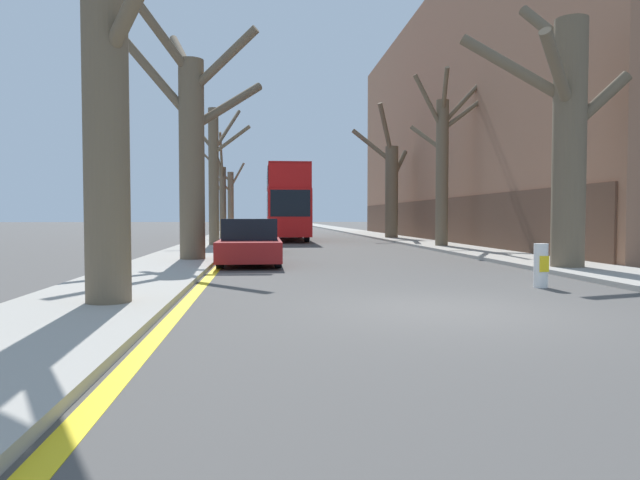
{
  "coord_description": "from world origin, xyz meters",
  "views": [
    {
      "loc": [
        -2.93,
        -8.76,
        1.49
      ],
      "look_at": [
        0.17,
        22.44,
        0.2
      ],
      "focal_mm": 32.0,
      "sensor_mm": 36.0,
      "label": 1
    }
  ],
  "objects_px": {
    "street_tree_right_2": "(390,185)",
    "street_tree_left_4": "(230,199)",
    "street_tree_right_1": "(443,162)",
    "parked_car_0": "(250,243)",
    "street_tree_left_2": "(214,171)",
    "street_tree_right_0": "(566,134)",
    "street_tree_left_1": "(191,139)",
    "traffic_bollard": "(541,266)",
    "street_tree_left_3": "(222,195)",
    "street_tree_left_0": "(112,75)",
    "double_decker_bus": "(287,200)",
    "parked_car_1": "(253,237)"
  },
  "relations": [
    {
      "from": "street_tree_left_1",
      "to": "parked_car_1",
      "type": "relative_size",
      "value": 1.99
    },
    {
      "from": "street_tree_left_1",
      "to": "street_tree_left_3",
      "type": "height_order",
      "value": "street_tree_left_1"
    },
    {
      "from": "street_tree_left_4",
      "to": "parked_car_1",
      "type": "distance_m",
      "value": 22.43
    },
    {
      "from": "street_tree_left_4",
      "to": "street_tree_right_0",
      "type": "distance_m",
      "value": 32.61
    },
    {
      "from": "street_tree_left_1",
      "to": "traffic_bollard",
      "type": "distance_m",
      "value": 11.55
    },
    {
      "from": "traffic_bollard",
      "to": "street_tree_left_4",
      "type": "bearing_deg",
      "value": 103.91
    },
    {
      "from": "street_tree_left_4",
      "to": "street_tree_left_3",
      "type": "bearing_deg",
      "value": -89.77
    },
    {
      "from": "street_tree_right_0",
      "to": "street_tree_right_2",
      "type": "height_order",
      "value": "street_tree_right_2"
    },
    {
      "from": "street_tree_left_2",
      "to": "street_tree_left_3",
      "type": "relative_size",
      "value": 1.07
    },
    {
      "from": "street_tree_right_0",
      "to": "street_tree_right_2",
      "type": "distance_m",
      "value": 22.02
    },
    {
      "from": "street_tree_left_2",
      "to": "street_tree_right_0",
      "type": "relative_size",
      "value": 0.94
    },
    {
      "from": "street_tree_left_0",
      "to": "street_tree_right_2",
      "type": "distance_m",
      "value": 29.5
    },
    {
      "from": "street_tree_left_1",
      "to": "parked_car_0",
      "type": "xyz_separation_m",
      "value": [
        1.9,
        -0.93,
        -3.32
      ]
    },
    {
      "from": "street_tree_right_1",
      "to": "street_tree_left_3",
      "type": "bearing_deg",
      "value": 136.7
    },
    {
      "from": "parked_car_0",
      "to": "street_tree_left_0",
      "type": "bearing_deg",
      "value": -102.92
    },
    {
      "from": "street_tree_left_0",
      "to": "parked_car_0",
      "type": "distance_m",
      "value": 9.27
    },
    {
      "from": "street_tree_left_3",
      "to": "parked_car_1",
      "type": "distance_m",
      "value": 13.71
    },
    {
      "from": "street_tree_left_3",
      "to": "traffic_bollard",
      "type": "xyz_separation_m",
      "value": [
        8.43,
        -25.29,
        -2.39
      ]
    },
    {
      "from": "street_tree_right_2",
      "to": "parked_car_0",
      "type": "distance_m",
      "value": 21.08
    },
    {
      "from": "street_tree_left_4",
      "to": "double_decker_bus",
      "type": "relative_size",
      "value": 0.67
    },
    {
      "from": "street_tree_left_3",
      "to": "parked_car_1",
      "type": "relative_size",
      "value": 1.6
    },
    {
      "from": "parked_car_1",
      "to": "street_tree_right_0",
      "type": "bearing_deg",
      "value": -44.7
    },
    {
      "from": "double_decker_bus",
      "to": "parked_car_1",
      "type": "relative_size",
      "value": 2.45
    },
    {
      "from": "street_tree_right_1",
      "to": "street_tree_left_4",
      "type": "bearing_deg",
      "value": 119.93
    },
    {
      "from": "street_tree_left_4",
      "to": "street_tree_right_0",
      "type": "height_order",
      "value": "street_tree_right_0"
    },
    {
      "from": "street_tree_right_1",
      "to": "parked_car_0",
      "type": "xyz_separation_m",
      "value": [
        -8.87,
        -8.38,
        -3.41
      ]
    },
    {
      "from": "street_tree_right_0",
      "to": "double_decker_bus",
      "type": "xyz_separation_m",
      "value": [
        -6.73,
        21.43,
        -1.16
      ]
    },
    {
      "from": "street_tree_left_0",
      "to": "street_tree_left_3",
      "type": "xyz_separation_m",
      "value": [
        -0.25,
        27.34,
        -0.88
      ]
    },
    {
      "from": "street_tree_left_0",
      "to": "street_tree_right_2",
      "type": "relative_size",
      "value": 0.92
    },
    {
      "from": "street_tree_left_3",
      "to": "street_tree_left_4",
      "type": "height_order",
      "value": "street_tree_left_4"
    },
    {
      "from": "street_tree_left_3",
      "to": "street_tree_left_2",
      "type": "bearing_deg",
      "value": -88.33
    },
    {
      "from": "street_tree_right_1",
      "to": "parked_car_1",
      "type": "height_order",
      "value": "street_tree_right_1"
    },
    {
      "from": "street_tree_left_1",
      "to": "street_tree_left_4",
      "type": "bearing_deg",
      "value": 90.72
    },
    {
      "from": "street_tree_left_2",
      "to": "parked_car_0",
      "type": "xyz_separation_m",
      "value": [
        1.96,
        -10.29,
        -3.02
      ]
    },
    {
      "from": "street_tree_right_2",
      "to": "street_tree_left_4",
      "type": "bearing_deg",
      "value": 141.54
    },
    {
      "from": "double_decker_bus",
      "to": "parked_car_1",
      "type": "xyz_separation_m",
      "value": [
        -1.89,
        -12.9,
        -1.93
      ]
    },
    {
      "from": "street_tree_left_2",
      "to": "street_tree_right_0",
      "type": "xyz_separation_m",
      "value": [
        10.57,
        -13.35,
        0.04
      ]
    },
    {
      "from": "street_tree_right_0",
      "to": "traffic_bollard",
      "type": "xyz_separation_m",
      "value": [
        -2.4,
        -3.42,
        -3.26
      ]
    },
    {
      "from": "street_tree_left_4",
      "to": "parked_car_0",
      "type": "xyz_separation_m",
      "value": [
        2.24,
        -27.68,
        -2.22
      ]
    },
    {
      "from": "street_tree_right_1",
      "to": "parked_car_0",
      "type": "bearing_deg",
      "value": -136.65
    },
    {
      "from": "street_tree_left_4",
      "to": "traffic_bollard",
      "type": "bearing_deg",
      "value": -76.09
    },
    {
      "from": "street_tree_left_3",
      "to": "street_tree_right_1",
      "type": "distance_m",
      "value": 15.27
    },
    {
      "from": "double_decker_bus",
      "to": "traffic_bollard",
      "type": "relative_size",
      "value": 10.99
    },
    {
      "from": "street_tree_left_1",
      "to": "traffic_bollard",
      "type": "height_order",
      "value": "street_tree_left_1"
    },
    {
      "from": "street_tree_right_2",
      "to": "double_decker_bus",
      "type": "distance_m",
      "value": 6.94
    },
    {
      "from": "street_tree_left_1",
      "to": "street_tree_left_0",
      "type": "bearing_deg",
      "value": -90.32
    },
    {
      "from": "street_tree_left_3",
      "to": "traffic_bollard",
      "type": "relative_size",
      "value": 7.16
    },
    {
      "from": "street_tree_left_0",
      "to": "double_decker_bus",
      "type": "xyz_separation_m",
      "value": [
        3.85,
        26.9,
        -1.17
      ]
    },
    {
      "from": "street_tree_left_2",
      "to": "parked_car_0",
      "type": "bearing_deg",
      "value": -79.23
    },
    {
      "from": "street_tree_left_0",
      "to": "parked_car_1",
      "type": "height_order",
      "value": "street_tree_left_0"
    }
  ]
}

